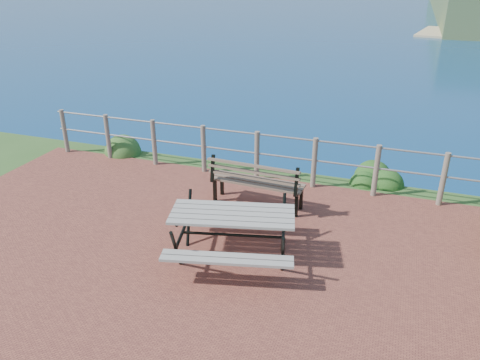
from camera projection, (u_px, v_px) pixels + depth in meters
The scene contains 6 objects.
ground at pixel (186, 272), 6.62m from camera, with size 10.00×7.00×0.12m, color brown.
safety_railing at pixel (257, 153), 9.26m from camera, with size 9.40×0.10×1.00m.
picnic_table at pixel (233, 230), 6.74m from camera, with size 1.88×1.49×0.74m.
park_bench at pixel (258, 175), 8.19m from camera, with size 1.67×0.50×0.93m.
shrub_lip_west at pixel (127, 151), 10.96m from camera, with size 0.84×0.84×0.60m, color #2C5921.
shrub_lip_east at pixel (376, 183), 9.34m from camera, with size 0.78×0.78×0.52m, color #154517.
Camera 1 is at (2.54, -4.92, 3.94)m, focal length 35.00 mm.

